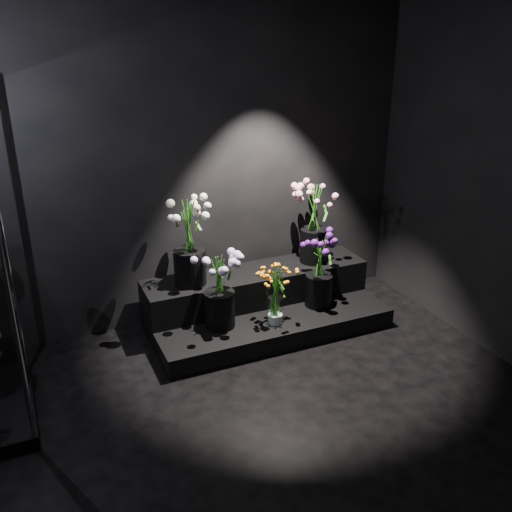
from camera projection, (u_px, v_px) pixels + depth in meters
floor at (293, 455)px, 3.50m from camera, size 4.00×4.00×0.00m
wall_back at (185, 162)px, 4.65m from camera, size 4.00×0.00×4.00m
display_riser at (262, 303)px, 4.98m from camera, size 2.00×0.89×0.44m
bouquet_orange_bells at (276, 293)px, 4.58m from camera, size 0.28×0.28×0.53m
bouquet_lilac at (219, 286)px, 4.51m from camera, size 0.39×0.39×0.62m
bouquet_purple at (320, 268)px, 4.85m from camera, size 0.36×0.36×0.63m
bouquet_cream_roses at (189, 237)px, 4.58m from camera, size 0.42×0.42×0.75m
bouquet_pink_roses at (315, 218)px, 5.02m from camera, size 0.43×0.43×0.72m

